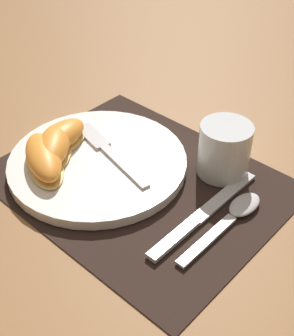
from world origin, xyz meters
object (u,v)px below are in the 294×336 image
Objects in this scene: spoon at (235,214)px; juice_glass at (224,152)px; plate at (98,162)px; citrus_wedge_0 at (60,138)px; citrus_wedge_2 at (43,158)px; fork at (106,149)px; knife at (202,215)px; citrus_wedge_1 at (54,147)px.

juice_glass is at bearing 135.83° from spoon.
citrus_wedge_0 is at bearing -167.18° from plate.
citrus_wedge_2 is (-0.05, -0.07, 0.02)m from plate.
plate is 2.40× the size of citrus_wedge_0.
fork is 0.08m from citrus_wedge_0.
knife is 0.19m from fork.
citrus_wedge_0 is at bearing -166.81° from spoon.
citrus_wedge_0 is (-0.06, -0.04, 0.01)m from fork.
knife is 1.67× the size of citrus_wedge_2.
citrus_wedge_0 is at bearing -171.68° from knife.
juice_glass reaches higher than spoon.
knife is at bearing 20.87° from citrus_wedge_2.
citrus_wedge_2 is (0.01, -0.03, -0.00)m from citrus_wedge_1.
spoon is 0.30m from citrus_wedge_2.
spoon is 0.30m from citrus_wedge_0.
citrus_wedge_1 reaches higher than citrus_wedge_2.
spoon is 1.50× the size of citrus_wedge_0.
plate is at bearing 56.07° from citrus_wedge_2.
plate is 1.22× the size of knife.
juice_glass is 0.26m from citrus_wedge_1.
spoon is 1.41× the size of citrus_wedge_1.
citrus_wedge_0 is 0.85× the size of citrus_wedge_2.
juice_glass is 0.19m from fork.
knife is 1.31× the size of spoon.
juice_glass is 0.11m from knife.
plate is 0.07m from citrus_wedge_1.
citrus_wedge_1 is at bearing -165.83° from knife.
spoon is 1.28× the size of citrus_wedge_2.
spoon is 0.29m from citrus_wedge_1.
plate is at bearing -173.34° from knife.
juice_glass reaches higher than citrus_wedge_0.
spoon is at bearing 42.48° from knife.
juice_glass is at bearing 38.86° from plate.
citrus_wedge_1 is at bearing -161.62° from spoon.
fork is at bearing 51.21° from citrus_wedge_1.
spoon is at bearing 13.31° from plate.
citrus_wedge_2 reaches higher than fork.
citrus_wedge_0 is at bearing 114.15° from citrus_wedge_2.
plate is 0.19m from knife.
juice_glass is 0.67× the size of citrus_wedge_1.
knife is at bearing -69.20° from juice_glass.
fork is 0.10m from citrus_wedge_2.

